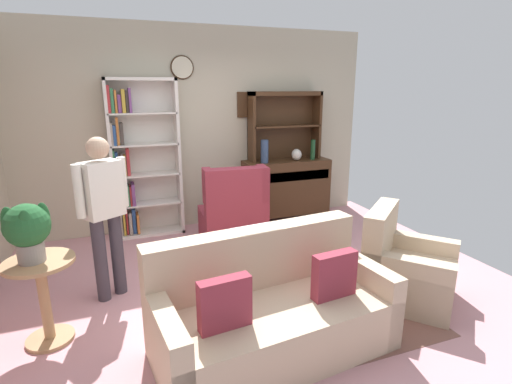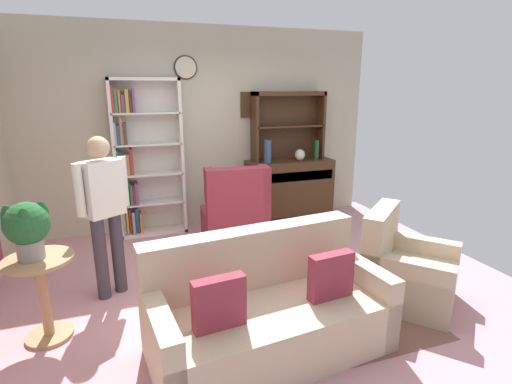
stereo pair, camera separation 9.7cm
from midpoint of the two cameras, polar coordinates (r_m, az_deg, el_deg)
The scene contains 15 objects.
ground_plane at distance 4.12m, azimuth -1.03°, elevation -13.84°, with size 5.40×4.60×0.02m, color #C68C93.
wall_back at distance 5.68m, azimuth -8.39°, elevation 9.14°, with size 5.00×0.09×2.80m.
area_rug at distance 3.93m, azimuth 3.33°, elevation -15.13°, with size 2.23×2.14×0.01m, color brown.
bookshelf at distance 5.43m, azimuth -17.21°, elevation 4.33°, with size 0.90×0.30×2.10m.
sideboard at distance 5.97m, azimuth 3.96°, elevation 0.80°, with size 1.30×0.45×0.92m.
sideboard_hutch at distance 5.90m, azimuth 3.70°, elevation 10.98°, with size 1.10×0.26×1.00m.
vase_tall at distance 5.63m, azimuth 0.76°, elevation 5.96°, with size 0.11×0.11×0.33m, color #33476B.
vase_round at distance 5.86m, azimuth 5.48°, elevation 5.46°, with size 0.15×0.15×0.17m, color beige.
bottle_wine at distance 5.95m, azimuth 7.85°, elevation 6.16°, with size 0.07×0.07×0.30m, color #194223.
couch_floral at distance 3.13m, azimuth 1.31°, elevation -17.12°, with size 1.88×1.04×0.90m.
armchair_floral at distance 4.04m, azimuth 20.29°, elevation -10.70°, with size 1.08×1.08×0.88m.
wingback_chair at distance 5.01m, azimuth -3.90°, elevation -3.54°, with size 0.84×0.86×1.05m.
plant_stand at distance 3.58m, azimuth -29.37°, elevation -12.64°, with size 0.52×0.52×0.70m.
potted_plant_large at distance 3.39m, azimuth -31.23°, elevation -4.58°, with size 0.33×0.33×0.45m.
person_reading at distance 3.89m, azimuth -22.03°, elevation -2.10°, with size 0.48×0.35×1.56m.
Camera 1 is at (-1.24, -3.38, 1.99)m, focal length 27.34 mm.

